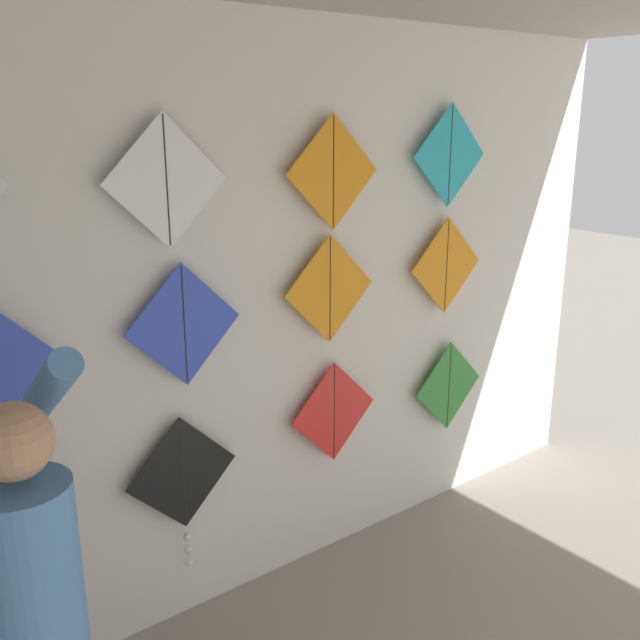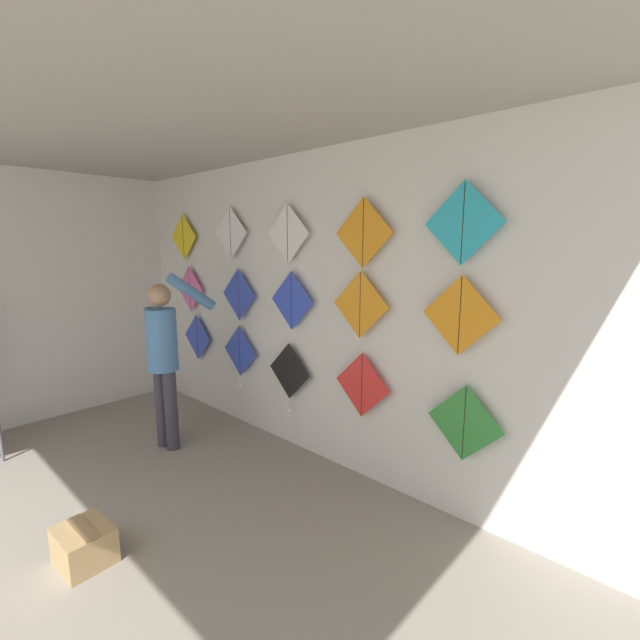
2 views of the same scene
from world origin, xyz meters
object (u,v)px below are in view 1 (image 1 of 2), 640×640
at_px(kite_13, 333,172).
at_px(kite_14, 450,156).
at_px(kite_2, 183,481).
at_px(kite_9, 446,266).
at_px(kite_8, 330,289).
at_px(shopkeeper, 34,612).
at_px(kite_12, 166,181).
at_px(kite_4, 449,386).
at_px(kite_7, 184,325).
at_px(kite_1, 0,524).
at_px(kite_3, 334,412).

height_order(kite_13, kite_14, kite_14).
bearing_deg(kite_2, kite_9, 0.03).
height_order(kite_8, kite_9, kite_9).
height_order(shopkeeper, kite_12, kite_12).
xyz_separation_m(kite_9, kite_14, (-0.02, 0.00, 0.61)).
bearing_deg(kite_9, kite_14, 180.00).
height_order(kite_2, kite_4, kite_2).
bearing_deg(kite_7, kite_1, -179.95).
distance_m(kite_12, kite_14, 1.68).
relative_size(kite_7, kite_13, 1.00).
bearing_deg(kite_7, kite_2, -178.82).
xyz_separation_m(kite_2, kite_4, (1.78, 0.00, 0.03)).
bearing_deg(kite_14, kite_12, 180.00).
bearing_deg(kite_2, kite_3, 0.06).
relative_size(kite_12, kite_14, 1.00).
xyz_separation_m(kite_7, kite_12, (-0.04, 0.00, 0.62)).
relative_size(kite_3, kite_8, 1.00).
relative_size(shopkeeper, kite_1, 2.51).
bearing_deg(kite_2, kite_13, 0.07).
height_order(shopkeeper, kite_2, shopkeeper).
relative_size(kite_12, kite_13, 1.00).
bearing_deg(kite_9, kite_12, 180.00).
xyz_separation_m(shopkeeper, kite_3, (1.77, 0.82, -0.14)).
xyz_separation_m(kite_4, kite_13, (-0.90, 0.00, 1.31)).
height_order(kite_1, kite_7, kite_7).
bearing_deg(shopkeeper, kite_12, 33.97).
bearing_deg(shopkeeper, kite_4, 8.40).
height_order(kite_2, kite_12, kite_12).
height_order(shopkeeper, kite_7, kite_7).
xyz_separation_m(kite_9, kite_13, (-0.83, 0.00, 0.56)).
distance_m(kite_3, kite_13, 1.24).
height_order(kite_3, kite_4, kite_3).
bearing_deg(kite_13, kite_4, 0.00).
distance_m(kite_8, kite_9, 0.85).
xyz_separation_m(kite_12, kite_14, (1.68, 0.00, 0.04)).
height_order(kite_3, kite_9, kite_9).
xyz_separation_m(shopkeeper, kite_12, (0.89, 0.82, 1.11)).
bearing_deg(kite_2, kite_1, 179.98).
xyz_separation_m(kite_7, kite_8, (0.81, 0.00, 0.04)).
relative_size(kite_1, kite_14, 1.25).
bearing_deg(kite_12, kite_2, -166.29).
distance_m(kite_1, kite_8, 1.78).
bearing_deg(kite_13, kite_2, -179.93).
bearing_deg(kite_2, shopkeeper, -137.23).
xyz_separation_m(kite_2, kite_9, (1.70, 0.00, 0.78)).
height_order(kite_1, kite_2, kite_1).
relative_size(kite_4, kite_8, 1.00).
relative_size(kite_8, kite_12, 1.00).
bearing_deg(kite_13, shopkeeper, -155.00).
height_order(kite_1, kite_14, kite_14).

